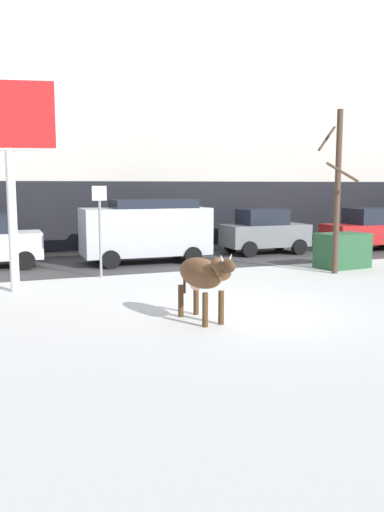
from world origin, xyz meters
The scene contains 12 objects.
ground_plane centered at (0.00, 0.00, 0.00)m, with size 120.00×120.00×0.00m, color silver.
road_strip centered at (0.00, 8.86, 0.00)m, with size 60.00×5.60×0.01m, color #423F3F.
building_facade centered at (0.00, 14.40, 6.48)m, with size 44.00×6.10×13.00m.
cow_brown centered at (-1.15, -0.21, 0.99)m, with size 0.84×1.93×1.54m.
billboard centered at (-4.66, 4.51, 4.31)m, with size 2.50×0.77×5.56m.
car_silver_van centered at (0.14, 8.37, 1.24)m, with size 4.63×2.18×2.32m.
car_grey_hatchback centered at (5.49, 9.19, 0.93)m, with size 3.53×1.97×1.86m.
car_red_sedan centered at (10.44, 8.57, 0.91)m, with size 4.23×2.04×1.84m.
pedestrian_near_billboard centered at (6.21, 11.56, 0.88)m, with size 0.36×0.24×1.73m.
bare_tree_left_lot centered at (5.17, 3.91, 2.70)m, with size 0.99×1.33×5.20m.
dumpster centered at (6.15, 4.82, 0.60)m, with size 1.70×1.10×1.20m, color #285633.
street_sign centered at (-2.07, 5.82, 1.67)m, with size 0.44×0.08×2.82m.
Camera 1 is at (-5.30, -10.33, 2.85)m, focal length 37.34 mm.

